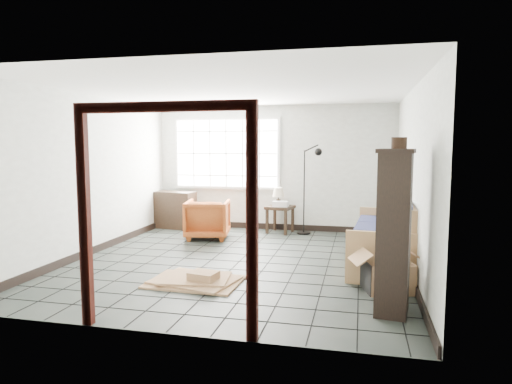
% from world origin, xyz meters
% --- Properties ---
extents(ground, '(5.50, 5.50, 0.00)m').
position_xyz_m(ground, '(0.00, 0.00, 0.00)').
color(ground, black).
rests_on(ground, ground).
extents(room_shell, '(5.02, 5.52, 2.61)m').
position_xyz_m(room_shell, '(0.00, 0.03, 1.68)').
color(room_shell, '#A8ABA4').
rests_on(room_shell, ground).
extents(window_panel, '(2.32, 0.08, 1.52)m').
position_xyz_m(window_panel, '(-1.00, 2.70, 1.60)').
color(window_panel, silver).
rests_on(window_panel, ground).
extents(doorway_trim, '(1.80, 0.08, 2.20)m').
position_xyz_m(doorway_trim, '(0.00, -2.70, 1.38)').
color(doorway_trim, '#33100B').
rests_on(doorway_trim, ground).
extents(futon_sofa, '(1.05, 2.38, 1.03)m').
position_xyz_m(futon_sofa, '(2.22, 0.36, 0.37)').
color(futon_sofa, '#9D6747').
rests_on(futon_sofa, ground).
extents(armchair, '(0.91, 0.87, 0.82)m').
position_xyz_m(armchair, '(-1.04, 1.54, 0.41)').
color(armchair, maroon).
rests_on(armchair, ground).
extents(side_table, '(0.59, 0.59, 0.55)m').
position_xyz_m(side_table, '(0.21, 2.40, 0.45)').
color(side_table, black).
rests_on(side_table, ground).
extents(table_lamp, '(0.31, 0.31, 0.37)m').
position_xyz_m(table_lamp, '(0.17, 2.44, 0.81)').
color(table_lamp, black).
rests_on(table_lamp, side_table).
extents(projector, '(0.32, 0.24, 0.11)m').
position_xyz_m(projector, '(0.24, 2.33, 0.60)').
color(projector, silver).
rests_on(projector, side_table).
extents(floor_lamp, '(0.54, 0.35, 1.80)m').
position_xyz_m(floor_lamp, '(0.83, 2.39, 0.96)').
color(floor_lamp, black).
rests_on(floor_lamp, ground).
extents(console_shelf, '(1.06, 0.53, 0.79)m').
position_xyz_m(console_shelf, '(-2.15, 2.40, 0.40)').
color(console_shelf, black).
rests_on(console_shelf, ground).
extents(tall_shelf, '(0.44, 0.53, 1.76)m').
position_xyz_m(tall_shelf, '(2.15, -1.72, 0.90)').
color(tall_shelf, black).
rests_on(tall_shelf, ground).
extents(pot, '(0.16, 0.16, 0.12)m').
position_xyz_m(pot, '(2.17, -1.71, 1.82)').
color(pot, black).
rests_on(pot, tall_shelf).
extents(open_box, '(0.99, 0.67, 0.51)m').
position_xyz_m(open_box, '(2.15, -0.95, 0.19)').
color(open_box, '#926B46').
rests_on(open_box, ground).
extents(cardboard_pile, '(1.21, 0.98, 0.17)m').
position_xyz_m(cardboard_pile, '(-0.27, -1.18, 0.05)').
color(cardboard_pile, '#926B46').
rests_on(cardboard_pile, ground).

